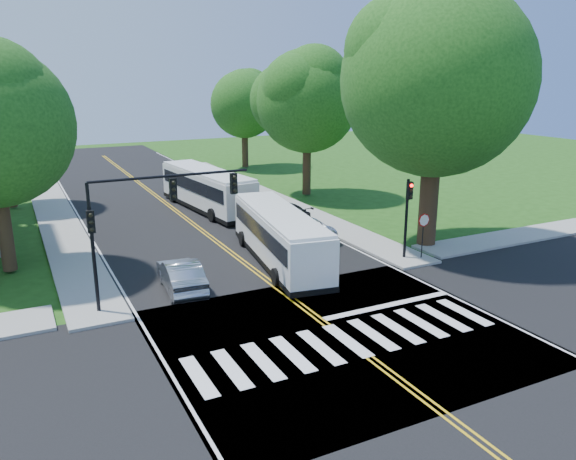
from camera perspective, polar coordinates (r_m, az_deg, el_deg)
ground at (r=22.69m, az=5.34°, el=-10.63°), size 140.00×140.00×0.00m
road at (r=38.17m, az=-9.05°, el=0.19°), size 14.00×96.00×0.01m
cross_road at (r=22.69m, az=5.34°, el=-10.62°), size 60.00×12.00×0.01m
center_line at (r=41.89m, az=-10.74°, el=1.49°), size 0.36×70.00×0.01m
edge_line_w at (r=40.64m, az=-19.97°, el=0.39°), size 0.12×70.00×0.01m
edge_line_e at (r=44.16m, az=-2.24°, el=2.48°), size 0.12×70.00×0.01m
crosswalk at (r=22.31m, az=6.03°, el=-11.09°), size 12.60×3.00×0.01m
stop_bar at (r=25.71m, az=10.13°, el=-7.52°), size 6.60×0.40×0.01m
sidewalk_nw at (r=43.41m, az=-22.44°, el=1.15°), size 2.60×40.00×0.15m
sidewalk_ne at (r=47.42m, az=-2.10°, el=3.46°), size 2.60×40.00×0.15m
sidewalk_xe at (r=40.39m, az=24.72°, el=-0.12°), size 20.00×2.60×0.15m
tree_ne_big at (r=33.41m, az=14.88°, el=14.42°), size 10.80×10.80×14.91m
tree_west_far at (r=47.28m, az=-27.14°, el=10.25°), size 7.60×7.60×10.67m
tree_east_mid at (r=46.95m, az=1.97°, el=12.93°), size 8.40×8.40×11.93m
tree_east_far at (r=61.88m, az=-4.48°, el=12.60°), size 7.20×7.20×10.34m
signal_nw at (r=24.79m, az=-14.11°, el=2.00°), size 7.15×0.46×5.66m
signal_ne at (r=31.21m, az=12.05°, el=2.20°), size 0.30×0.46×4.40m
stop_sign at (r=31.59m, az=13.61°, el=0.51°), size 0.76×0.08×2.53m
bus_lead at (r=30.48m, az=-0.89°, el=-0.57°), size 4.06×11.34×2.87m
bus_follow at (r=43.05m, az=-8.26°, el=4.18°), size 3.78×12.03×3.06m
hatchback at (r=27.20m, az=-10.81°, el=-4.54°), size 1.96×4.74×1.52m
suv at (r=35.22m, az=1.60°, el=0.23°), size 2.47×4.97×1.36m
dark_sedan at (r=39.05m, az=-0.68°, el=1.80°), size 3.11×5.14×1.39m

